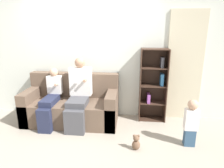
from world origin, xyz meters
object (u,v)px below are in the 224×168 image
at_px(couch, 72,106).
at_px(teddy_bear, 136,143).
at_px(bookshelf, 154,84).
at_px(adult_seated, 79,92).
at_px(child_seated, 50,98).
at_px(toddler_standing, 191,122).

relative_size(couch, teddy_bear, 7.03).
distance_m(bookshelf, teddy_bear, 1.38).
relative_size(adult_seated, bookshelf, 0.89).
bearing_deg(bookshelf, couch, -170.07).
height_order(child_seated, bookshelf, bookshelf).
relative_size(adult_seated, child_seated, 1.21).
xyz_separation_m(couch, toddler_standing, (2.15, -0.67, 0.09)).
xyz_separation_m(child_seated, bookshelf, (2.00, 0.46, 0.20)).
distance_m(adult_seated, bookshelf, 1.51).
height_order(adult_seated, child_seated, adult_seated).
distance_m(adult_seated, toddler_standing, 2.05).
bearing_deg(child_seated, bookshelf, 13.09).
bearing_deg(couch, adult_seated, -33.31).
distance_m(adult_seated, child_seated, 0.57).
bearing_deg(couch, bookshelf, 9.93).
bearing_deg(bookshelf, adult_seated, -164.17).
distance_m(adult_seated, teddy_bear, 1.45).
height_order(adult_seated, teddy_bear, adult_seated).
xyz_separation_m(adult_seated, teddy_bear, (1.10, -0.76, -0.55)).
bearing_deg(child_seated, adult_seated, 5.65).
relative_size(adult_seated, teddy_bear, 5.01).
bearing_deg(teddy_bear, bookshelf, 73.32).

